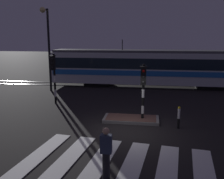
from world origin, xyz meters
TOP-DOWN VIEW (x-y plane):
  - ground_plane at (0.00, 0.00)m, footprint 120.00×120.00m
  - rail_near at (0.00, 10.78)m, footprint 80.00×0.12m
  - rail_far at (0.00, 12.22)m, footprint 80.00×0.12m
  - crosswalk_zebra at (-0.00, -3.13)m, footprint 7.12×4.75m
  - traffic_island at (0.18, 1.73)m, footprint 2.95×1.36m
  - traffic_light_median_centre at (0.79, 1.61)m, footprint 0.36×0.42m
  - traffic_light_corner_far_left at (-5.15, 4.54)m, footprint 0.36×0.42m
  - street_lamp_trackside_left at (-7.01, 8.25)m, footprint 0.44×1.21m
  - tram at (1.29, 11.49)m, footprint 18.07×2.58m
  - pedestrian_waiting_at_kerb at (-0.17, -4.11)m, footprint 0.36×0.24m
  - bollard_island_edge at (2.57, 0.91)m, footprint 0.12×0.12m

SIDE VIEW (x-z plane):
  - ground_plane at x=0.00m, z-range 0.00..0.00m
  - crosswalk_zebra at x=0.00m, z-range 0.00..0.02m
  - rail_near at x=0.00m, z-range 0.00..0.03m
  - rail_far at x=0.00m, z-range 0.00..0.03m
  - traffic_island at x=0.18m, z-range 0.00..0.18m
  - bollard_island_edge at x=2.57m, z-range 0.00..1.11m
  - pedestrian_waiting_at_kerb at x=-0.17m, z-range 0.02..1.73m
  - tram at x=1.29m, z-range -0.32..3.83m
  - traffic_light_median_centre at x=0.79m, z-range 0.49..3.54m
  - traffic_light_corner_far_left at x=-5.15m, z-range 0.53..3.86m
  - street_lamp_trackside_left at x=-7.01m, z-range 0.93..7.54m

